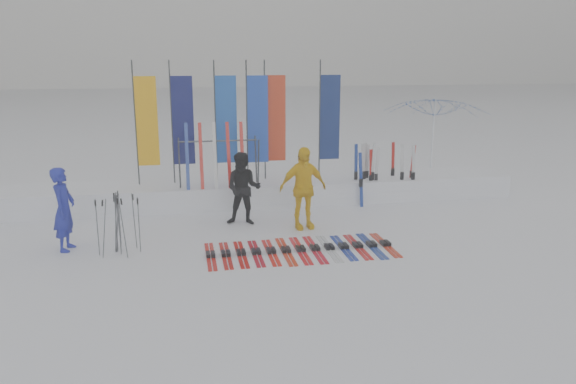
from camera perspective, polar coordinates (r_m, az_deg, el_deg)
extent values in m
plane|color=white|center=(11.06, 0.54, -7.04)|extent=(120.00, 120.00, 0.00)
cube|color=white|center=(15.31, -2.84, 0.06)|extent=(14.00, 1.60, 0.60)
imported|color=#1B239E|center=(12.31, -21.81, -1.64)|extent=(0.51, 0.69, 1.74)
imported|color=black|center=(13.23, -4.54, 0.34)|extent=(0.98, 0.85, 1.73)
imported|color=yellow|center=(12.86, 1.52, 0.41)|extent=(1.18, 0.63, 1.91)
imported|color=white|center=(17.51, 14.56, 5.03)|extent=(3.50, 3.55, 2.79)
cube|color=#B7140E|center=(11.39, -7.87, -6.36)|extent=(0.17, 1.61, 0.07)
cube|color=#B6170E|center=(11.41, -6.33, -6.28)|extent=(0.17, 1.58, 0.07)
cube|color=red|center=(11.43, -4.79, -6.20)|extent=(0.17, 1.58, 0.07)
cube|color=#B00E17|center=(11.46, -3.26, -6.11)|extent=(0.17, 1.57, 0.07)
cube|color=red|center=(11.50, -1.73, -6.02)|extent=(0.17, 1.58, 0.07)
cube|color=red|center=(11.55, -0.22, -5.93)|extent=(0.17, 1.69, 0.07)
cube|color=red|center=(11.61, 1.27, -5.83)|extent=(0.17, 1.68, 0.07)
cube|color=red|center=(11.67, 2.75, -5.73)|extent=(0.17, 1.70, 0.07)
cube|color=silver|center=(11.75, 4.21, -5.63)|extent=(0.17, 1.67, 0.07)
cube|color=navy|center=(11.83, 5.65, -5.52)|extent=(0.17, 1.58, 0.07)
cube|color=#BA0E0E|center=(11.91, 7.07, -5.41)|extent=(0.17, 1.59, 0.07)
cube|color=navy|center=(12.01, 8.47, -5.30)|extent=(0.17, 1.66, 0.07)
cube|color=red|center=(12.11, 9.85, -5.20)|extent=(0.17, 1.57, 0.07)
cylinder|color=#595B60|center=(12.00, -15.34, -2.87)|extent=(0.05, 0.06, 1.19)
cylinder|color=#595B60|center=(11.91, -16.83, -3.07)|extent=(0.06, 0.12, 1.20)
cylinder|color=#595B60|center=(11.78, -14.89, -3.25)|extent=(0.02, 0.05, 1.15)
cylinder|color=#595B60|center=(11.86, -17.06, -3.08)|extent=(0.05, 0.12, 1.23)
cylinder|color=#595B60|center=(11.75, -16.78, -3.30)|extent=(0.02, 0.06, 1.19)
cylinder|color=#595B60|center=(11.99, -17.06, -2.96)|extent=(0.04, 0.15, 1.20)
cylinder|color=#595B60|center=(11.92, -16.93, -3.03)|extent=(0.13, 0.09, 1.21)
cylinder|color=#595B60|center=(11.94, -17.10, -2.89)|extent=(0.12, 0.11, 1.26)
cylinder|color=#595B60|center=(11.65, -18.15, -3.53)|extent=(0.15, 0.07, 1.20)
cylinder|color=#595B60|center=(11.46, -16.40, -3.56)|extent=(0.11, 0.09, 1.25)
cylinder|color=#595B60|center=(11.86, -18.80, -3.40)|extent=(0.03, 0.13, 1.15)
cylinder|color=#595B60|center=(12.22, -16.74, -2.59)|extent=(0.04, 0.09, 1.22)
cylinder|color=#595B60|center=(11.87, -17.08, -3.11)|extent=(0.11, 0.04, 1.21)
cylinder|color=#383A3F|center=(15.05, -15.23, 6.71)|extent=(0.04, 0.04, 3.20)
cube|color=#FFB30D|center=(15.02, -14.13, 6.96)|extent=(0.55, 0.03, 2.30)
cylinder|color=#383A3F|center=(15.03, -11.72, 6.89)|extent=(0.04, 0.04, 3.20)
cube|color=#0C1155|center=(15.02, -10.61, 7.13)|extent=(0.55, 0.03, 2.30)
cylinder|color=#383A3F|center=(15.04, -7.38, 7.07)|extent=(0.04, 0.04, 3.20)
cube|color=blue|center=(15.06, -6.27, 7.30)|extent=(0.55, 0.03, 2.30)
cylinder|color=#383A3F|center=(15.02, -4.19, 7.14)|extent=(0.04, 0.04, 3.20)
cube|color=blue|center=(15.05, -3.08, 7.36)|extent=(0.55, 0.03, 2.30)
cylinder|color=#383A3F|center=(15.22, -2.37, 7.25)|extent=(0.04, 0.04, 3.20)
cube|color=red|center=(15.26, -1.29, 7.47)|extent=(0.55, 0.03, 2.30)
cylinder|color=#383A3F|center=(15.47, 3.24, 7.35)|extent=(0.04, 0.04, 3.20)
cube|color=navy|center=(15.53, 4.29, 7.54)|extent=(0.55, 0.03, 2.30)
cylinder|color=#383A3F|center=(14.34, -10.97, 2.66)|extent=(0.04, 0.30, 1.23)
cylinder|color=#383A3F|center=(14.83, -10.98, 3.03)|extent=(0.04, 0.30, 1.23)
cylinder|color=#383A3F|center=(14.47, -3.02, 2.99)|extent=(0.04, 0.30, 1.23)
cylinder|color=#383A3F|center=(14.95, -3.28, 3.35)|extent=(0.04, 0.30, 1.23)
cylinder|color=#383A3F|center=(14.52, -7.11, 5.17)|extent=(2.00, 0.04, 0.04)
cube|color=silver|center=(15.75, 7.95, 2.14)|extent=(0.09, 0.04, 1.57)
cube|color=red|center=(16.12, 10.60, 2.28)|extent=(0.09, 0.04, 1.56)
cube|color=silver|center=(15.72, 8.01, 2.02)|extent=(0.09, 0.03, 1.52)
cube|color=silver|center=(15.52, 7.72, 2.00)|extent=(0.09, 0.03, 1.59)
cube|color=silver|center=(15.70, 12.60, 1.86)|extent=(0.09, 0.04, 1.55)
cube|color=navy|center=(14.83, 7.42, 1.21)|extent=(0.09, 0.04, 1.46)
cube|color=navy|center=(15.42, 6.92, 1.97)|extent=(0.09, 0.03, 1.59)
cube|color=silver|center=(15.46, 8.94, 1.71)|extent=(0.09, 0.04, 1.48)
cube|color=silver|center=(15.38, 8.57, 1.92)|extent=(0.09, 0.04, 1.61)
cube|color=red|center=(15.94, 12.44, 1.98)|extent=(0.09, 0.03, 1.51)
cube|color=red|center=(15.39, 8.43, 1.62)|extent=(0.09, 0.04, 1.45)
cube|color=silver|center=(15.64, 11.51, 1.90)|extent=(0.09, 0.02, 1.57)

